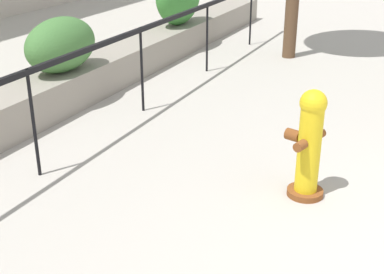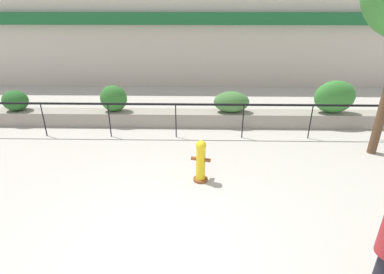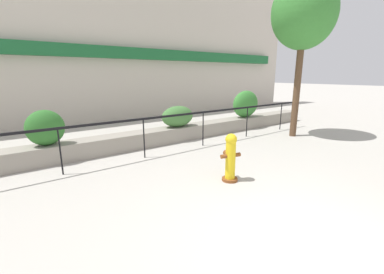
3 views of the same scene
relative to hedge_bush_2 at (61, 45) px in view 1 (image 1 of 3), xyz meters
The scene contains 3 objects.
fence_railing_segment 2.18m from the hedge_bush_2, 149.56° to the right, with size 15.00×0.05×1.15m.
hedge_bush_2 is the anchor object (origin of this frame).
fire_hydrant 3.89m from the hedge_bush_2, 106.28° to the right, with size 0.48×0.47×1.08m.
Camera 1 is at (-3.82, 1.29, 2.59)m, focal length 50.00 mm.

